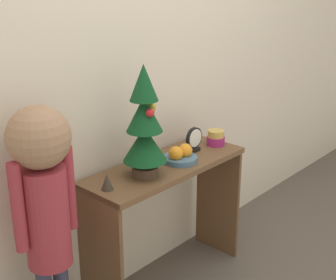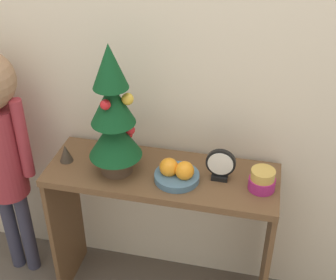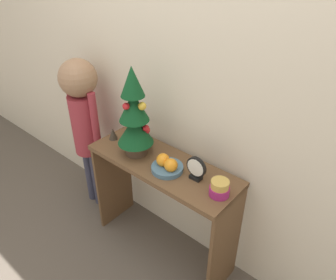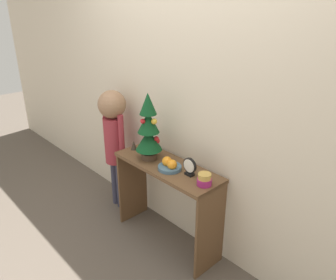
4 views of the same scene
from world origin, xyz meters
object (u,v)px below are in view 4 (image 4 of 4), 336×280
(desk_clock, at_px, (190,167))
(singing_bowl, at_px, (204,180))
(figurine, at_px, (134,145))
(child_figure, at_px, (114,130))
(fruit_bowl, at_px, (170,165))
(mini_tree, at_px, (149,129))

(desk_clock, bearing_deg, singing_bowl, -8.69)
(desk_clock, distance_m, figurine, 0.64)
(figurine, bearing_deg, singing_bowl, -0.51)
(desk_clock, xyz_separation_m, figurine, (-0.64, -0.02, -0.03))
(figurine, distance_m, child_figure, 0.32)
(singing_bowl, xyz_separation_m, desk_clock, (-0.16, 0.03, 0.03))
(fruit_bowl, xyz_separation_m, desk_clock, (0.16, 0.04, 0.03))
(fruit_bowl, bearing_deg, singing_bowl, 3.24)
(mini_tree, distance_m, child_figure, 0.57)
(mini_tree, relative_size, fruit_bowl, 3.05)
(singing_bowl, relative_size, child_figure, 0.09)
(fruit_bowl, relative_size, figurine, 2.32)
(fruit_bowl, bearing_deg, desk_clock, 14.89)
(singing_bowl, xyz_separation_m, child_figure, (-1.12, 0.02, 0.05))
(desk_clock, bearing_deg, mini_tree, -175.20)
(fruit_bowl, xyz_separation_m, child_figure, (-0.79, 0.04, 0.05))
(mini_tree, distance_m, singing_bowl, 0.62)
(singing_bowl, relative_size, figurine, 1.34)
(desk_clock, bearing_deg, child_figure, -179.71)
(mini_tree, height_order, fruit_bowl, mini_tree)
(figurine, bearing_deg, mini_tree, -4.25)
(fruit_bowl, height_order, desk_clock, desk_clock)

